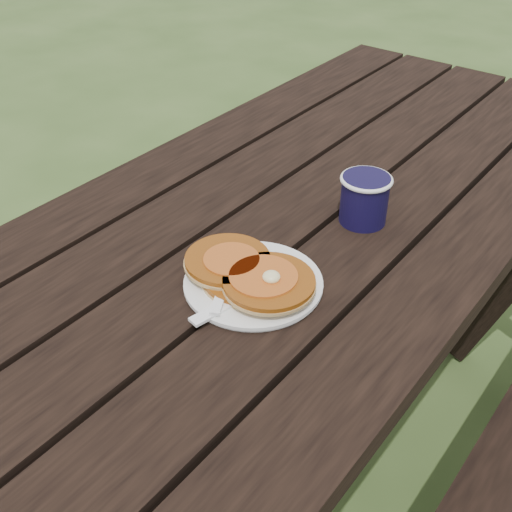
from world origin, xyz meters
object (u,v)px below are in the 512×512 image
Objects in this scene: picnic_table at (286,358)px; coffee_cup at (365,196)px; pancake_stack at (249,273)px; plate at (253,284)px.

picnic_table is 0.45m from coffee_cup.
picnic_table is at bearing 109.25° from pancake_stack.
picnic_table is 19.80× the size of coffee_cup.
pancake_stack is (-0.01, -0.00, 0.02)m from plate.
plate is at bearing -69.21° from picnic_table.
coffee_cup reaches higher than picnic_table.
plate is 0.27m from coffee_cup.
pancake_stack is at bearing -99.29° from coffee_cup.
pancake_stack reaches higher than picnic_table.
plate is at bearing 30.95° from pancake_stack.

